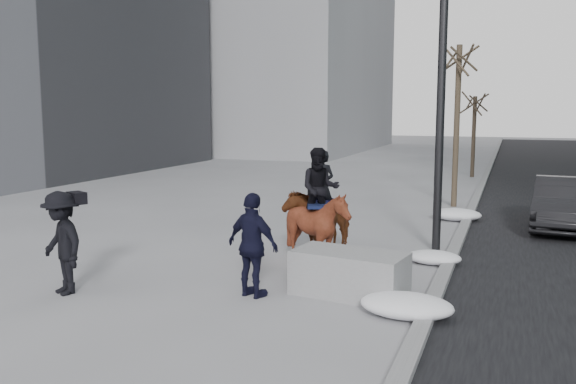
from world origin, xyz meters
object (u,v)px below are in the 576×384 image
(planter, at_px, (349,274))
(car_near, at_px, (563,204))
(mounted_left, at_px, (320,216))
(mounted_right, at_px, (318,220))

(planter, xyz_separation_m, car_near, (3.77, 7.49, 0.29))
(mounted_left, distance_m, mounted_right, 1.06)
(mounted_left, bearing_deg, planter, -62.92)
(mounted_left, height_order, mounted_right, mounted_right)
(planter, bearing_deg, mounted_left, 117.08)
(car_near, bearing_deg, planter, -112.53)
(car_near, relative_size, mounted_right, 1.70)
(planter, height_order, car_near, car_near)
(planter, relative_size, mounted_right, 0.79)
(mounted_right, bearing_deg, car_near, 50.83)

